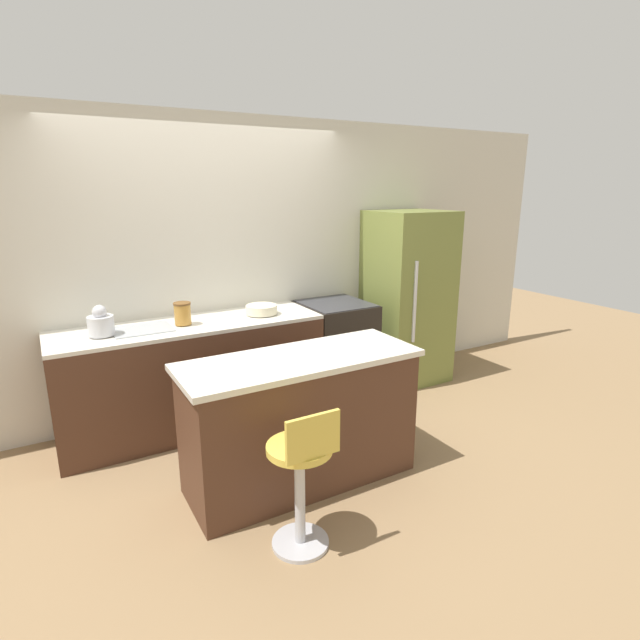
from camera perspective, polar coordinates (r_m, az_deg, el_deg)
The scene contains 10 objects.
ground_plane at distance 4.33m, azimuth -8.32°, elevation -12.59°, with size 14.00×14.00×0.00m, color #8E704C.
wall_back at distance 4.56m, azimuth -12.26°, elevation 5.92°, with size 8.00×0.06×2.60m.
back_counter at distance 4.35m, azimuth -14.24°, elevation -6.15°, with size 2.16×0.65×0.92m.
kitchen_island at distance 3.47m, azimuth -2.19°, elevation -11.33°, with size 1.61×0.61×0.91m.
oven_range at distance 4.88m, azimuth 1.75°, elevation -3.31°, with size 0.63×0.66×0.92m.
refrigerator at distance 5.25m, azimuth 9.96°, elevation 2.55°, with size 0.76×0.71×1.76m.
stool_chair at distance 2.88m, azimuth -2.12°, elevation -17.54°, with size 0.37×0.37×0.88m.
kettle at distance 4.05m, azimuth -23.78°, elevation -0.34°, with size 0.19×0.19×0.23m.
mixing_bowl at distance 4.37m, azimuth -6.70°, elevation 1.22°, with size 0.27×0.27×0.08m.
canister_jar at distance 4.15m, azimuth -15.43°, elevation 0.74°, with size 0.14×0.14×0.18m.
Camera 1 is at (-1.37, -3.59, 2.00)m, focal length 28.00 mm.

